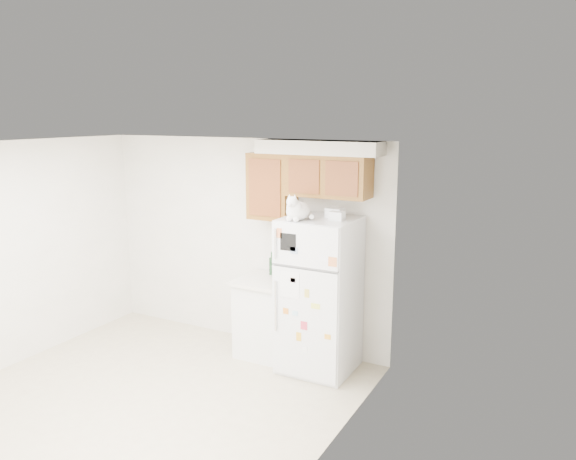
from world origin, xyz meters
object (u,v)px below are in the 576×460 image
Objects in this scene: refrigerator at (319,295)px; cat at (297,210)px; base_counter at (267,317)px; bottle_green at (272,263)px; bottle_amber at (278,264)px; storage_box_back at (335,213)px; storage_box_front at (337,216)px.

cat reaches higher than refrigerator.
cat reaches higher than base_counter.
bottle_amber is at bearing -14.75° from bottle_green.
refrigerator is 6.18× the size of bottle_green.
storage_box_back is at bearing -9.33° from bottle_green.
base_counter is 6.13× the size of storage_box_front.
bottle_amber is at bearing 136.35° from cat.
refrigerator is at bearing -6.09° from base_counter.
cat reaches higher than storage_box_back.
refrigerator is 0.79m from base_counter.
cat is at bearing -125.88° from storage_box_back.
refrigerator is at bearing 53.36° from cat.
refrigerator reaches higher than bottle_amber.
storage_box_front is 0.49× the size of bottle_amber.
bottle_green is at bearing 165.60° from storage_box_front.
storage_box_front is 0.55× the size of bottle_green.
base_counter is 1.47m from cat.
storage_box_front reaches higher than refrigerator.
bottle_green is at bearing 175.41° from storage_box_back.
cat is 2.29× the size of storage_box_back.
refrigerator is 11.33× the size of storage_box_front.
refrigerator is 0.92m from storage_box_front.
base_counter is 2.23× the size of cat.
cat is 0.42m from storage_box_front.
bottle_amber is at bearing 176.17° from storage_box_back.
storage_box_front is 1.09m from bottle_amber.
cat is (0.53, -0.29, 1.35)m from base_counter.
refrigerator is 0.70m from bottle_amber.
bottle_amber reaches higher than bottle_green.
bottle_green is (-0.93, 0.27, -0.69)m from storage_box_front.
cat reaches higher than storage_box_front.
bottle_green reaches higher than base_counter.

